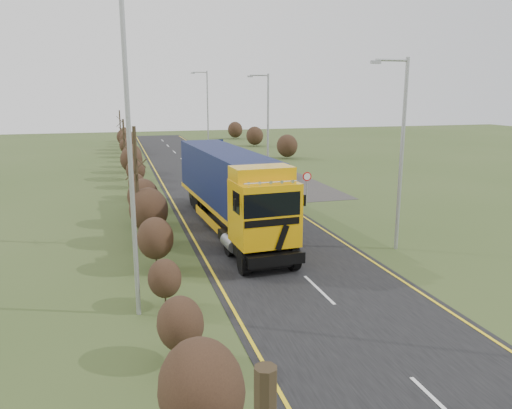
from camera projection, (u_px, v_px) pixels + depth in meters
The scene contains 14 objects.
ground at pixel (286, 258), 23.54m from camera, with size 160.00×160.00×0.00m, color #394C20.
road at pixel (236, 211), 32.92m from camera, with size 8.00×120.00×0.02m, color black.
layby at pixel (281, 181), 44.03m from camera, with size 6.00×18.00×0.02m, color #302D2B.
lane_markings at pixel (237, 211), 32.63m from camera, with size 7.52×116.00×0.01m.
hedgerow at pixel (144, 198), 28.99m from camera, with size 2.24×102.04×6.05m.
lorry at pixel (230, 185), 28.04m from camera, with size 3.46×16.27×4.50m.
car_red_hatchback at pixel (260, 172), 44.01m from camera, with size 1.76×4.39×1.49m, color #A31E08.
car_blue_sedan at pixel (276, 171), 45.48m from camera, with size 1.35×3.87×1.27m, color #0A0F37.
streetlight_near at pixel (400, 147), 23.83m from camera, with size 1.97×0.18×9.25m.
streetlight_mid at pixel (267, 122), 44.22m from camera, with size 1.96×0.18×9.22m.
streetlight_far at pixel (207, 107), 65.18m from camera, with size 2.17×0.21×10.28m.
left_pole at pixel (130, 155), 16.39m from camera, with size 0.16×0.16×11.33m, color #979A9C.
speed_sign at pixel (307, 182), 34.36m from camera, with size 0.64×0.10×2.30m.
warning_board at pixel (243, 160), 49.91m from camera, with size 0.62×0.11×1.62m.
Camera 1 is at (-7.47, -21.16, 7.70)m, focal length 35.00 mm.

